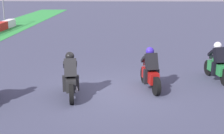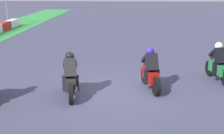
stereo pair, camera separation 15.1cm
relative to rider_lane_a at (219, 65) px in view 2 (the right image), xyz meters
The scene contains 4 objects.
ground_plane 4.36m from the rider_lane_a, 109.98° to the left, with size 120.00×120.00×0.00m, color #3C3F55.
rider_lane_a is the anchor object (origin of this frame).
rider_lane_b 2.93m from the rider_lane_a, 112.25° to the left, with size 2.02×0.65×1.51m.
rider_lane_c 5.79m from the rider_lane_a, 110.05° to the left, with size 2.03×0.62×1.51m.
Camera 2 is at (-10.29, -0.43, 3.66)m, focal length 49.61 mm.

